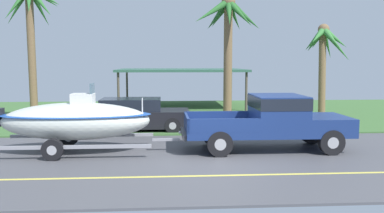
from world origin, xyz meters
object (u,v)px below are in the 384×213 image
object	(u,v)px
parked_sedan_near	(135,115)
boat_on_trailer	(75,121)
palm_tree_near_left	(228,29)
carport_awning	(181,71)
palm_tree_mid	(324,47)
palm_tree_near_right	(32,16)
pickup_truck_towing	(277,119)

from	to	relation	value
parked_sedan_near	boat_on_trailer	bearing A→B (deg)	-111.50
palm_tree_near_left	parked_sedan_near	bearing A→B (deg)	-164.86
parked_sedan_near	carport_awning	bearing A→B (deg)	75.08
palm_tree_mid	parked_sedan_near	bearing A→B (deg)	-156.69
carport_awning	parked_sedan_near	bearing A→B (deg)	-104.92
parked_sedan_near	carport_awning	xyz separation A→B (m)	(2.32, 8.69, 1.70)
palm_tree_near_right	palm_tree_mid	distance (m)	14.83
palm_tree_near_left	palm_tree_mid	distance (m)	6.57
boat_on_trailer	palm_tree_near_left	world-z (taller)	palm_tree_near_left
boat_on_trailer	parked_sedan_near	distance (m)	4.43
pickup_truck_towing	palm_tree_near_left	size ratio (longest dim) A/B	0.95
pickup_truck_towing	carport_awning	bearing A→B (deg)	101.68
carport_awning	palm_tree_near_left	size ratio (longest dim) A/B	1.33
palm_tree_mid	boat_on_trailer	bearing A→B (deg)	-143.94
palm_tree_near_right	palm_tree_near_left	bearing A→B (deg)	-6.41
pickup_truck_towing	palm_tree_near_left	bearing A→B (deg)	99.26
boat_on_trailer	pickup_truck_towing	bearing A→B (deg)	0.00
pickup_truck_towing	boat_on_trailer	xyz separation A→B (m)	(-6.58, -0.00, 0.02)
pickup_truck_towing	parked_sedan_near	bearing A→B (deg)	140.40
parked_sedan_near	palm_tree_mid	bearing A→B (deg)	23.31
carport_awning	palm_tree_near_left	distance (m)	8.05
parked_sedan_near	carport_awning	distance (m)	9.16
palm_tree_near_left	palm_tree_mid	bearing A→B (deg)	28.63
boat_on_trailer	parked_sedan_near	size ratio (longest dim) A/B	1.35
carport_awning	palm_tree_near_left	xyz separation A→B (m)	(1.79, -7.58, 2.02)
palm_tree_near_left	palm_tree_near_right	bearing A→B (deg)	173.59
palm_tree_near_left	pickup_truck_towing	bearing A→B (deg)	-80.74
palm_tree_near_right	carport_awning	bearing A→B (deg)	42.86
palm_tree_near_left	palm_tree_near_right	xyz separation A→B (m)	(-8.89, 1.00, 0.61)
palm_tree_mid	palm_tree_near_left	bearing A→B (deg)	-151.37
pickup_truck_towing	palm_tree_near_right	xyz separation A→B (m)	(-9.74, 6.21, 3.99)
carport_awning	palm_tree_near_right	distance (m)	10.03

